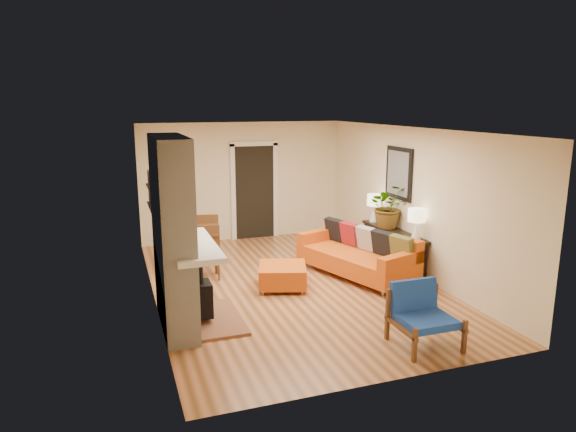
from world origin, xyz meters
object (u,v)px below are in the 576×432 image
at_px(houseplant, 389,206).
at_px(lamp_far, 375,205).
at_px(lamp_near, 417,220).
at_px(blue_chair, 421,311).
at_px(sofa, 360,254).
at_px(ottoman, 282,275).
at_px(dining_table, 204,236).
at_px(console_table, 394,238).

bearing_deg(houseplant, lamp_far, 88.98).
bearing_deg(lamp_near, blue_chair, -120.87).
bearing_deg(sofa, blue_chair, -100.43).
distance_m(ottoman, lamp_near, 2.45).
xyz_separation_m(sofa, lamp_far, (0.75, 0.88, 0.68)).
distance_m(dining_table, lamp_far, 3.35).
relative_size(sofa, blue_chair, 3.04).
bearing_deg(lamp_near, sofa, 141.69).
relative_size(console_table, lamp_far, 3.43).
bearing_deg(blue_chair, dining_table, 117.20).
xyz_separation_m(blue_chair, dining_table, (-2.05, 3.98, 0.17)).
relative_size(dining_table, lamp_near, 3.19).
bearing_deg(blue_chair, console_table, 65.99).
distance_m(console_table, houseplant, 0.60).
relative_size(ottoman, console_table, 0.52).
relative_size(blue_chair, lamp_far, 1.45).
relative_size(ottoman, dining_table, 0.56).
bearing_deg(console_table, blue_chair, -114.01).
height_order(ottoman, blue_chair, blue_chair).
bearing_deg(dining_table, console_table, -20.15).
distance_m(dining_table, lamp_near, 3.83).
distance_m(lamp_near, lamp_far, 1.47).
xyz_separation_m(ottoman, dining_table, (-1.02, 1.52, 0.37)).
distance_m(sofa, ottoman, 1.54).
xyz_separation_m(lamp_near, houseplant, (-0.01, 0.91, 0.08)).
height_order(sofa, houseplant, houseplant).
bearing_deg(dining_table, lamp_near, -30.22).
bearing_deg(blue_chair, houseplant, 67.60).
xyz_separation_m(sofa, ottoman, (-1.52, -0.20, -0.16)).
bearing_deg(blue_chair, lamp_far, 70.72).
bearing_deg(console_table, lamp_near, -90.00).
distance_m(dining_table, console_table, 3.50).
bearing_deg(ottoman, houseplant, 12.78).
bearing_deg(lamp_near, dining_table, 149.78).
bearing_deg(lamp_far, houseplant, -91.02).
bearing_deg(ottoman, console_table, 7.86).
height_order(console_table, houseplant, houseplant).
xyz_separation_m(sofa, blue_chair, (-0.49, -2.66, 0.04)).
distance_m(sofa, blue_chair, 2.71).
bearing_deg(lamp_near, houseplant, 90.63).
bearing_deg(sofa, dining_table, 152.46).
bearing_deg(lamp_near, console_table, 90.00).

